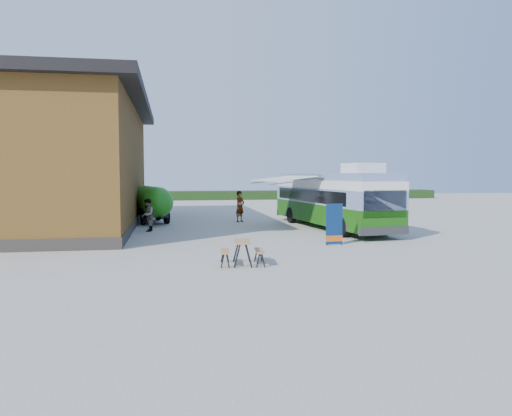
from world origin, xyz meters
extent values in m
plane|color=#BCB7AD|center=(0.00, 0.00, 0.00)|extent=(100.00, 100.00, 0.00)
cube|color=brown|center=(-10.50, 10.00, 3.50)|extent=(8.00, 20.00, 7.00)
cube|color=black|center=(-10.50, 10.00, 7.25)|extent=(9.60, 21.20, 0.50)
cube|color=#332D28|center=(-10.50, 10.00, 0.25)|extent=(8.10, 20.10, 0.50)
cube|color=#264419|center=(8.00, 38.00, 0.50)|extent=(40.00, 3.00, 1.00)
cube|color=#216F12|center=(4.47, 6.21, 0.88)|extent=(3.73, 11.89, 1.07)
cube|color=#7285B2|center=(4.47, 6.21, 1.85)|extent=(3.73, 11.89, 0.88)
cube|color=black|center=(3.21, 6.56, 1.85)|extent=(1.13, 9.69, 0.68)
cube|color=black|center=(5.61, 6.83, 1.85)|extent=(1.13, 9.69, 0.68)
cube|color=white|center=(4.47, 6.21, 2.51)|extent=(3.73, 11.89, 0.44)
cube|color=#7285B2|center=(4.47, 6.21, 2.92)|extent=(3.56, 11.68, 0.39)
cube|color=white|center=(4.88, 2.53, 3.36)|extent=(1.74, 1.92, 0.49)
cube|color=black|center=(5.12, 0.43, 1.70)|extent=(2.18, 0.30, 1.27)
cube|color=#2D2D2D|center=(5.11, 0.48, 0.49)|extent=(2.49, 0.48, 0.39)
cube|color=#2D2D2D|center=(3.82, 11.94, 0.49)|extent=(2.49, 0.48, 0.39)
cylinder|color=black|center=(3.81, 2.21, 0.49)|extent=(0.40, 1.00, 0.97)
cylinder|color=black|center=(5.99, 2.46, 0.49)|extent=(0.40, 1.00, 0.97)
cylinder|color=black|center=(2.99, 9.47, 0.49)|extent=(0.40, 1.00, 0.97)
cylinder|color=black|center=(5.18, 9.72, 0.49)|extent=(0.40, 1.00, 0.97)
cube|color=white|center=(1.72, 6.36, 2.59)|extent=(3.05, 4.44, 0.32)
cube|color=#A5A8AD|center=(3.01, 6.51, 2.78)|extent=(0.65, 4.46, 0.15)
cylinder|color=#A5A8AD|center=(1.92, 4.59, 2.49)|extent=(2.69, 0.35, 0.33)
cylinder|color=#A5A8AD|center=(1.52, 8.14, 2.49)|extent=(2.69, 0.35, 0.33)
cube|color=navy|center=(2.48, -0.28, 0.90)|extent=(0.76, 0.12, 1.80)
cube|color=orange|center=(2.48, -0.28, 0.29)|extent=(0.78, 0.12, 0.25)
cube|color=#A5A8AD|center=(2.48, -0.28, 0.03)|extent=(0.56, 0.24, 0.05)
cylinder|color=#A5A8AD|center=(2.48, -0.26, 0.90)|extent=(0.03, 0.03, 1.80)
cube|color=tan|center=(-2.10, -4.21, 0.80)|extent=(0.66, 1.32, 0.04)
cube|color=tan|center=(-2.69, -4.15, 0.48)|extent=(0.39, 1.30, 0.04)
cube|color=tan|center=(-1.52, -4.27, 0.48)|extent=(0.39, 1.30, 0.04)
cube|color=black|center=(-2.35, -4.72, 0.39)|extent=(0.06, 0.06, 0.79)
cube|color=black|center=(-1.97, -4.76, 0.39)|extent=(0.06, 0.06, 0.79)
cube|color=black|center=(-2.24, -3.66, 0.39)|extent=(0.06, 0.06, 0.79)
cube|color=black|center=(-1.86, -3.70, 0.39)|extent=(0.06, 0.06, 0.79)
imported|color=#999999|center=(-0.09, 10.68, 0.99)|extent=(0.85, 0.84, 1.98)
imported|color=#999999|center=(-5.70, 6.27, 0.88)|extent=(0.76, 0.92, 1.75)
cylinder|color=#248818|center=(-5.70, 11.37, 1.38)|extent=(2.75, 4.40, 1.84)
sphere|color=#248818|center=(-5.22, 9.39, 1.38)|extent=(1.84, 1.84, 1.84)
sphere|color=#248818|center=(-6.18, 13.36, 1.38)|extent=(1.84, 1.84, 1.84)
cube|color=black|center=(-5.70, 11.37, 0.56)|extent=(2.21, 4.46, 0.20)
cube|color=black|center=(-5.07, 8.79, 0.51)|extent=(0.41, 1.22, 0.10)
cylinder|color=black|center=(-6.10, 10.01, 0.41)|extent=(0.44, 0.85, 0.82)
cylinder|color=black|center=(-4.72, 10.35, 0.41)|extent=(0.44, 0.85, 0.82)
cylinder|color=black|center=(-6.68, 12.39, 0.41)|extent=(0.44, 0.85, 0.82)
cylinder|color=black|center=(-5.30, 12.73, 0.41)|extent=(0.44, 0.85, 0.82)
camera|label=1|loc=(-4.51, -20.81, 3.11)|focal=35.00mm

